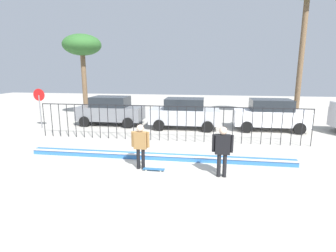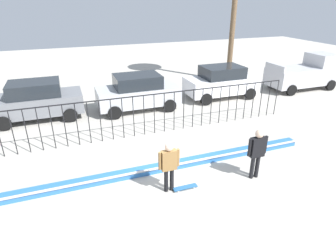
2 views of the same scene
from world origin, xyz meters
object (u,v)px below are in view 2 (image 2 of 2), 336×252
(camera_operator, at_px, (257,150))
(parked_car_silver, at_px, (138,92))
(pickup_truck, at_px, (305,73))
(skateboarder, at_px, (169,163))
(parked_car_white, at_px, (221,82))
(skateboard, at_px, (185,187))
(parked_car_gray, at_px, (37,100))

(camera_operator, bearing_deg, parked_car_silver, -17.09)
(parked_car_silver, xyz_separation_m, pickup_truck, (11.34, -0.01, 0.06))
(skateboarder, bearing_deg, parked_car_silver, 76.52)
(pickup_truck, bearing_deg, camera_operator, -144.69)
(parked_car_white, relative_size, pickup_truck, 0.91)
(skateboard, relative_size, parked_car_white, 0.19)
(skateboarder, xyz_separation_m, parked_car_white, (6.18, 7.60, -0.04))
(parked_car_silver, bearing_deg, parked_car_white, 5.96)
(camera_operator, relative_size, parked_car_gray, 0.41)
(skateboarder, relative_size, pickup_truck, 0.36)
(skateboarder, relative_size, parked_car_silver, 0.39)
(skateboard, bearing_deg, camera_operator, 2.80)
(skateboard, xyz_separation_m, pickup_truck, (11.78, 7.44, 0.98))
(skateboarder, distance_m, camera_operator, 2.96)
(parked_car_silver, relative_size, pickup_truck, 0.91)
(skateboard, xyz_separation_m, parked_car_silver, (0.45, 7.45, 0.91))
(parked_car_gray, relative_size, parked_car_silver, 1.00)
(camera_operator, height_order, parked_car_silver, parked_car_silver)
(skateboarder, relative_size, camera_operator, 0.95)
(camera_operator, bearing_deg, parked_car_gray, 9.28)
(skateboarder, height_order, parked_car_white, parked_car_white)
(pickup_truck, bearing_deg, parked_car_gray, 174.53)
(pickup_truck, bearing_deg, parked_car_white, 173.51)
(skateboarder, relative_size, parked_car_gray, 0.39)
(parked_car_white, bearing_deg, camera_operator, -114.31)
(camera_operator, relative_size, parked_car_white, 0.41)
(skateboard, bearing_deg, skateboarder, 174.78)
(camera_operator, bearing_deg, parked_car_white, -53.86)
(camera_operator, height_order, pickup_truck, pickup_truck)
(skateboard, xyz_separation_m, camera_operator, (2.43, -0.20, 1.00))
(parked_car_gray, height_order, parked_car_white, same)
(camera_operator, xyz_separation_m, pickup_truck, (9.35, 7.64, -0.02))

